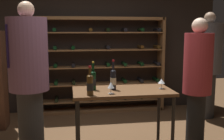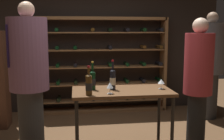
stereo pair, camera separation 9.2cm
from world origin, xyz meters
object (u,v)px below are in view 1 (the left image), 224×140
Objects in this scene: tasting_table at (123,97)px; wine_bottle_amber_reserve at (90,85)px; person_bystander_dark_jacket at (208,60)px; person_bystander_red_print at (197,77)px; wine_bottle_green_slim at (93,80)px; person_guest_khaki at (29,72)px; wine_bottle_black_capsule at (113,79)px; wine_rack at (99,66)px; wine_glass_stemmed_center at (161,82)px; wine_glass_stemmed_left at (111,86)px.

tasting_table is 0.55m from wine_bottle_amber_reserve.
person_bystander_dark_jacket reaches higher than person_bystander_red_print.
tasting_table is at bearing -10.33° from wine_bottle_green_slim.
wine_bottle_amber_reserve is (0.77, -0.53, -0.09)m from person_guest_khaki.
person_bystander_red_print is 1.60m from wine_bottle_amber_reserve.
wine_bottle_black_capsule is 0.26m from wine_bottle_green_slim.
wine_rack is 20.97× the size of wine_glass_stemmed_center.
person_guest_khaki reaches higher than tasting_table.
wine_bottle_green_slim reaches higher than wine_glass_stemmed_center.
person_bystander_red_print is 14.36× the size of wine_glass_stemmed_center.
wine_glass_stemmed_left is (0.19, -0.26, -0.03)m from wine_bottle_green_slim.
person_bystander_red_print is 4.97× the size of wine_bottle_green_slim.
tasting_table is 0.63× the size of person_guest_khaki.
person_bystander_red_print reaches higher than wine_bottle_green_slim.
wine_bottle_black_capsule is (1.09, -0.26, -0.08)m from person_guest_khaki.
wine_bottle_amber_reserve is at bearing -140.89° from person_bystander_dark_jacket.
tasting_table is 0.55m from wine_glass_stemmed_center.
person_guest_khaki is at bearing 166.48° from wine_bottle_black_capsule.
person_guest_khaki is at bearing 166.06° from tasting_table.
wine_bottle_black_capsule is 1.10× the size of wine_bottle_amber_reserve.
wine_glass_stemmed_left is (-0.11, -2.29, 0.06)m from wine_rack.
wine_rack reaches higher than wine_glass_stemmed_center.
tasting_table is 1.14m from person_bystander_red_print.
person_bystander_red_print is (1.18, -1.94, 0.06)m from wine_rack.
person_bystander_dark_jacket is at bearing 44.96° from wine_glass_stemmed_center.
wine_glass_stemmed_left is at bearing -138.44° from person_bystander_dark_jacket.
wine_bottle_amber_reserve is at bearing -102.19° from wine_bottle_green_slim.
person_bystander_red_print is at bearing 3.73° from wine_bottle_green_slim.
person_guest_khaki is at bearing -28.85° from person_bystander_red_print.
wine_bottle_green_slim is 0.32m from wine_glass_stemmed_left.
wine_rack reaches higher than wine_glass_stemmed_left.
wine_glass_stemmed_center is (0.90, -0.07, -0.04)m from wine_bottle_green_slim.
person_guest_khaki reaches higher than wine_bottle_black_capsule.
wine_rack reaches higher than wine_bottle_green_slim.
wine_glass_stemmed_center is (0.70, 0.18, -0.01)m from wine_glass_stemmed_left.
person_guest_khaki is 5.25× the size of wine_bottle_black_capsule.
wine_rack is 2.36m from wine_bottle_amber_reserve.
wine_rack is at bearing 4.44° from person_guest_khaki.
tasting_table is 3.44× the size of wine_bottle_green_slim.
tasting_table is at bearing -17.07° from person_bystander_red_print.
person_bystander_dark_jacket is (1.93, 1.40, 0.29)m from tasting_table.
tasting_table is 0.69× the size of person_bystander_red_print.
wine_glass_stemmed_left is (0.26, 0.04, -0.03)m from wine_bottle_amber_reserve.
person_guest_khaki is 1.12m from wine_bottle_black_capsule.
tasting_table is 3.62× the size of wine_bottle_amber_reserve.
wine_bottle_amber_reserve reaches higher than tasting_table.
wine_bottle_green_slim is at bearing -21.80° from person_bystander_red_print.
wine_bottle_black_capsule is at bearing -91.29° from wine_rack.
wine_glass_stemmed_left is at bearing -92.78° from wine_rack.
wine_bottle_black_capsule is (-1.23, -0.13, 0.03)m from person_bystander_red_print.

